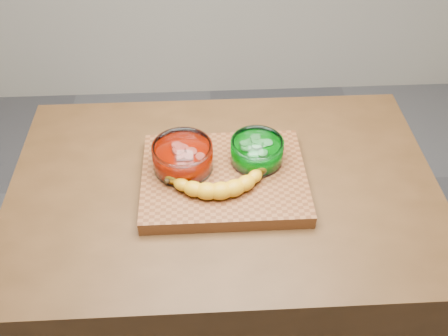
{
  "coord_description": "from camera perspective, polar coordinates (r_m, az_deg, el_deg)",
  "views": [
    {
      "loc": [
        -0.05,
        -0.98,
        1.89
      ],
      "look_at": [
        0.0,
        0.0,
        0.96
      ],
      "focal_mm": 40.0,
      "sensor_mm": 36.0,
      "label": 1
    }
  ],
  "objects": [
    {
      "name": "counter",
      "position": [
        1.75,
        0.0,
        -12.23
      ],
      "size": [
        1.2,
        0.8,
        0.9
      ],
      "primitive_type": "cube",
      "color": "#4A2E16",
      "rests_on": "ground"
    },
    {
      "name": "banana",
      "position": [
        1.32,
        -0.75,
        -1.41
      ],
      "size": [
        0.31,
        0.15,
        0.04
      ],
      "primitive_type": null,
      "color": "orange",
      "rests_on": "cutting_board"
    },
    {
      "name": "cutting_board",
      "position": [
        1.38,
        0.0,
        -1.2
      ],
      "size": [
        0.45,
        0.35,
        0.04
      ],
      "primitive_type": "cube",
      "color": "brown",
      "rests_on": "counter"
    },
    {
      "name": "bowl_red",
      "position": [
        1.37,
        -4.73,
        1.24
      ],
      "size": [
        0.16,
        0.16,
        0.08
      ],
      "color": "white",
      "rests_on": "cutting_board"
    },
    {
      "name": "bowl_green",
      "position": [
        1.39,
        3.77,
        1.92
      ],
      "size": [
        0.15,
        0.15,
        0.07
      ],
      "color": "white",
      "rests_on": "cutting_board"
    }
  ]
}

